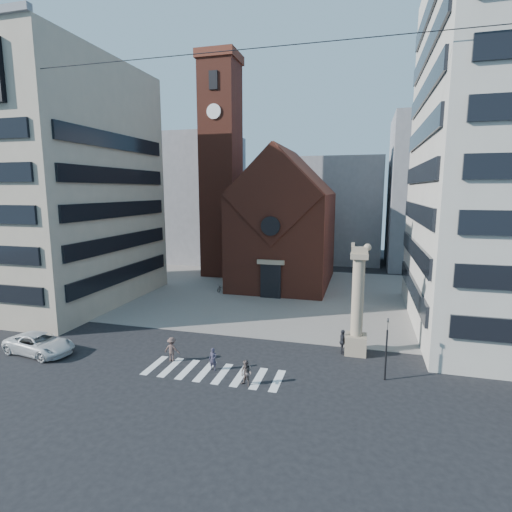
% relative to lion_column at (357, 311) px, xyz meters
% --- Properties ---
extents(ground, '(120.00, 120.00, 0.00)m').
position_rel_lion_column_xyz_m(ground, '(-10.01, -3.00, -3.46)').
color(ground, black).
rests_on(ground, ground).
extents(piazza, '(46.00, 30.00, 0.05)m').
position_rel_lion_column_xyz_m(piazza, '(-10.01, 16.00, -3.43)').
color(piazza, gray).
rests_on(piazza, ground).
extents(zebra_crossing, '(10.20, 3.20, 0.01)m').
position_rel_lion_column_xyz_m(zebra_crossing, '(-9.46, -6.00, -3.45)').
color(zebra_crossing, white).
rests_on(zebra_crossing, ground).
extents(church, '(12.00, 16.65, 18.00)m').
position_rel_lion_column_xyz_m(church, '(-10.01, 22.04, 4.53)').
color(church, maroon).
rests_on(church, ground).
extents(campanile, '(5.50, 5.50, 31.20)m').
position_rel_lion_column_xyz_m(campanile, '(-20.01, 25.00, 12.28)').
color(campanile, maroon).
rests_on(campanile, ground).
extents(building_left, '(18.00, 20.00, 26.00)m').
position_rel_lion_column_xyz_m(building_left, '(-34.01, 7.00, 9.54)').
color(building_left, tan).
rests_on(building_left, ground).
extents(bg_block_left, '(16.00, 14.00, 22.00)m').
position_rel_lion_column_xyz_m(bg_block_left, '(-30.01, 37.00, 7.54)').
color(bg_block_left, gray).
rests_on(bg_block_left, ground).
extents(bg_block_mid, '(14.00, 12.00, 18.00)m').
position_rel_lion_column_xyz_m(bg_block_mid, '(-4.01, 42.00, 5.54)').
color(bg_block_mid, gray).
rests_on(bg_block_mid, ground).
extents(bg_block_right, '(16.00, 14.00, 24.00)m').
position_rel_lion_column_xyz_m(bg_block_right, '(11.99, 39.00, 8.54)').
color(bg_block_right, gray).
rests_on(bg_block_right, ground).
extents(lion_column, '(1.63, 1.60, 8.68)m').
position_rel_lion_column_xyz_m(lion_column, '(0.00, 0.00, 0.00)').
color(lion_column, gray).
rests_on(lion_column, ground).
extents(traffic_light, '(0.13, 0.16, 4.30)m').
position_rel_lion_column_xyz_m(traffic_light, '(1.99, -4.00, -1.17)').
color(traffic_light, black).
rests_on(traffic_light, ground).
extents(white_car, '(5.94, 3.33, 1.57)m').
position_rel_lion_column_xyz_m(white_car, '(-23.66, -6.42, -2.67)').
color(white_car, silver).
rests_on(white_car, ground).
extents(pedestrian_0, '(0.62, 0.43, 1.61)m').
position_rel_lion_column_xyz_m(pedestrian_0, '(-9.63, -5.62, -2.65)').
color(pedestrian_0, '#2E2A3B').
rests_on(pedestrian_0, ground).
extents(pedestrian_1, '(1.00, 0.89, 1.70)m').
position_rel_lion_column_xyz_m(pedestrian_1, '(-6.73, -7.17, -2.61)').
color(pedestrian_1, '#62534E').
rests_on(pedestrian_1, ground).
extents(pedestrian_2, '(0.61, 1.18, 1.93)m').
position_rel_lion_column_xyz_m(pedestrian_2, '(-1.01, -0.31, -2.49)').
color(pedestrian_2, '#212328').
rests_on(pedestrian_2, ground).
extents(pedestrian_3, '(1.19, 0.71, 1.82)m').
position_rel_lion_column_xyz_m(pedestrian_3, '(-13.12, -4.98, -2.55)').
color(pedestrian_3, brown).
rests_on(pedestrian_3, ground).
extents(scooter_0, '(1.20, 1.83, 0.91)m').
position_rel_lion_column_xyz_m(scooter_0, '(-16.54, 15.23, -2.95)').
color(scooter_0, black).
rests_on(scooter_0, piazza).
extents(scooter_1, '(1.06, 1.74, 1.01)m').
position_rel_lion_column_xyz_m(scooter_1, '(-14.83, 15.23, -2.90)').
color(scooter_1, black).
rests_on(scooter_1, piazza).
extents(scooter_2, '(1.20, 1.83, 0.91)m').
position_rel_lion_column_xyz_m(scooter_2, '(-13.11, 15.23, -2.95)').
color(scooter_2, black).
rests_on(scooter_2, piazza).
extents(scooter_3, '(1.06, 1.74, 1.01)m').
position_rel_lion_column_xyz_m(scooter_3, '(-11.40, 15.23, -2.90)').
color(scooter_3, black).
rests_on(scooter_3, piazza).
extents(scooter_4, '(1.20, 1.83, 0.91)m').
position_rel_lion_column_xyz_m(scooter_4, '(-9.69, 15.23, -2.95)').
color(scooter_4, black).
rests_on(scooter_4, piazza).
extents(scooter_5, '(1.06, 1.74, 1.01)m').
position_rel_lion_column_xyz_m(scooter_5, '(-7.97, 15.23, -2.90)').
color(scooter_5, black).
rests_on(scooter_5, piazza).
extents(scooter_6, '(1.20, 1.83, 0.91)m').
position_rel_lion_column_xyz_m(scooter_6, '(-6.26, 15.23, -2.95)').
color(scooter_6, black).
rests_on(scooter_6, piazza).
extents(scooter_7, '(1.06, 1.74, 1.01)m').
position_rel_lion_column_xyz_m(scooter_7, '(-4.55, 15.23, -2.90)').
color(scooter_7, black).
rests_on(scooter_7, piazza).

